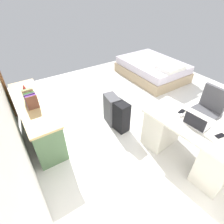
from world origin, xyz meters
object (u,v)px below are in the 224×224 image
at_px(desk, 188,141).
at_px(figurine_small, 24,87).
at_px(bed, 152,69).
at_px(credenza, 37,119).
at_px(computer_mouse, 181,115).
at_px(laptop, 196,123).
at_px(suitcase_black, 120,116).
at_px(suitcase_spare_grey, 112,110).
at_px(office_chair, 204,115).
at_px(cell_phone_by_mouse, 182,112).
at_px(cell_phone_near_laptop, 220,136).

xyz_separation_m(desk, figurine_small, (2.38, 1.82, 0.40)).
bearing_deg(bed, credenza, 100.55).
bearing_deg(computer_mouse, laptop, 170.98).
xyz_separation_m(suitcase_black, suitcase_spare_grey, (0.25, 0.02, 0.01)).
relative_size(bed, suitcase_black, 3.12).
height_order(office_chair, computer_mouse, office_chair).
bearing_deg(suitcase_black, computer_mouse, -160.05).
distance_m(credenza, laptop, 2.67).
relative_size(laptop, cell_phone_by_mouse, 2.42).
bearing_deg(desk, cell_phone_by_mouse, -17.53).
height_order(bed, cell_phone_by_mouse, cell_phone_by_mouse).
bearing_deg(suitcase_spare_grey, desk, -153.26).
bearing_deg(figurine_small, office_chair, -129.48).
relative_size(office_chair, bed, 0.49).
bearing_deg(cell_phone_by_mouse, suitcase_spare_grey, 15.78).
relative_size(credenza, suitcase_spare_grey, 2.89).
xyz_separation_m(office_chair, figurine_small, (2.13, 2.59, 0.37)).
relative_size(desk, credenza, 0.83).
xyz_separation_m(credenza, laptop, (-1.92, -1.80, 0.42)).
xyz_separation_m(bed, computer_mouse, (-2.31, 1.68, 0.51)).
height_order(laptop, cell_phone_by_mouse, laptop).
bearing_deg(laptop, desk, -31.82).
height_order(credenza, computer_mouse, computer_mouse).
xyz_separation_m(office_chair, computer_mouse, (-0.02, 0.77, 0.34)).
bearing_deg(office_chair, laptop, 109.57).
height_order(computer_mouse, cell_phone_by_mouse, computer_mouse).
distance_m(credenza, suitcase_spare_grey, 1.42).
distance_m(desk, bed, 3.05).
bearing_deg(computer_mouse, desk, 174.92).
distance_m(bed, laptop, 3.13).
relative_size(desk, figurine_small, 13.58).
xyz_separation_m(desk, cell_phone_near_laptop, (-0.34, -0.09, 0.36)).
height_order(suitcase_spare_grey, cell_phone_near_laptop, cell_phone_near_laptop).
relative_size(office_chair, suitcase_black, 1.54).
distance_m(suitcase_black, cell_phone_by_mouse, 1.13).
bearing_deg(suitcase_black, credenza, 56.53).
xyz_separation_m(credenza, suitcase_spare_grey, (-0.46, -1.34, -0.06)).
distance_m(bed, suitcase_black, 2.54).
relative_size(office_chair, laptop, 2.86).
relative_size(desk, bed, 0.79).
bearing_deg(cell_phone_by_mouse, bed, -46.20).
xyz_separation_m(cell_phone_near_laptop, figurine_small, (2.72, 1.91, 0.04)).
bearing_deg(suitcase_spare_grey, computer_mouse, -149.98).
distance_m(office_chair, cell_phone_near_laptop, 0.96).
height_order(office_chair, suitcase_spare_grey, office_chair).
bearing_deg(figurine_small, credenza, -179.82).
bearing_deg(cell_phone_near_laptop, computer_mouse, 19.97).
bearing_deg(suitcase_black, laptop, -165.86).
distance_m(office_chair, suitcase_spare_grey, 1.72).
distance_m(credenza, bed, 3.56).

